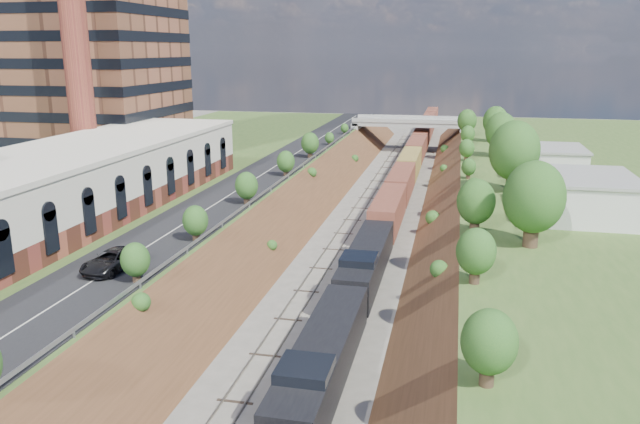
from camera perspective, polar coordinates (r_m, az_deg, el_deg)
platform_left at (r=88.38m, az=-17.22°, el=1.45°), size 44.00×180.00×5.00m
embankment_left at (r=80.58m, az=-3.33°, el=-0.98°), size 10.00×180.00×10.00m
embankment_right at (r=77.72m, az=12.50°, el=-1.90°), size 10.00×180.00×10.00m
rail_left_track at (r=78.75m, az=2.57°, el=-1.27°), size 1.58×180.00×0.18m
rail_right_track at (r=78.07m, az=6.33°, el=-1.49°), size 1.58×180.00×0.18m
road at (r=80.69m, az=-6.46°, el=2.67°), size 8.00×180.00×0.10m
guardrail at (r=79.19m, az=-3.70°, el=2.87°), size 0.10×171.00×0.70m
commercial_building at (r=66.41m, az=-23.09°, el=2.02°), size 14.30×62.30×7.00m
smokestack at (r=84.50m, az=-21.63°, el=15.92°), size 3.20×3.20×40.00m
overpass at (r=138.04m, az=8.17°, el=7.54°), size 24.50×8.30×7.40m
white_building_near at (r=69.50m, az=23.12°, el=1.26°), size 9.00×12.00×4.00m
white_building_far at (r=90.76m, az=20.40°, el=4.30°), size 8.00×10.00×3.60m
tree_right_large at (r=56.40m, az=18.99°, el=1.24°), size 5.25×5.25×7.61m
tree_left_crest at (r=43.61m, az=-18.95°, el=-5.82°), size 2.45×2.45×3.55m
freight_train at (r=106.85m, az=8.16°, el=4.25°), size 3.08×189.72×4.60m
suv at (r=50.92m, az=-18.45°, el=-4.22°), size 3.36×5.94×1.57m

